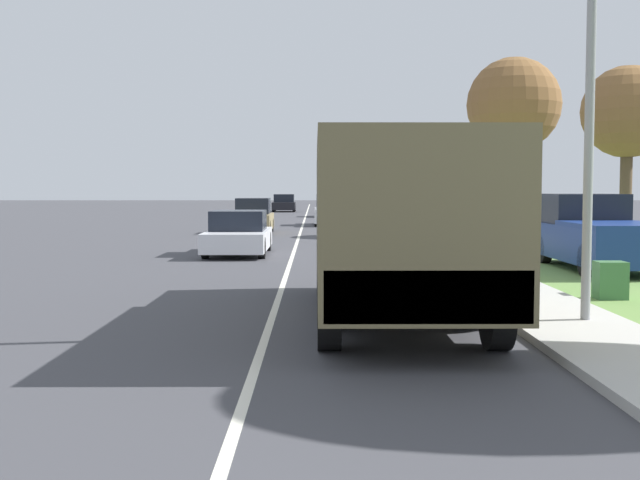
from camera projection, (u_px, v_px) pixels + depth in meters
The scene contains 14 objects.
ground_plane at pixel (301, 230), 39.40m from camera, with size 180.00×180.00×0.00m, color #424247.
lane_centre_stripe at pixel (301, 230), 39.40m from camera, with size 0.12×120.00×0.00m.
sidewalk_right at pixel (392, 229), 39.42m from camera, with size 1.80×120.00×0.12m.
grass_strip_right at pixel (482, 230), 39.45m from camera, with size 7.00×120.00×0.02m.
military_truck at pixel (395, 219), 12.68m from camera, with size 2.46×7.89×2.81m.
car_nearest_ahead at pixel (238, 234), 25.04m from camera, with size 1.86×4.59×1.37m.
car_second_ahead at pixel (253, 218), 36.63m from camera, with size 1.70×3.95×1.60m.
car_third_ahead at pixel (331, 211), 44.30m from camera, with size 1.86×4.61×1.72m.
car_fourth_ahead at pixel (332, 207), 57.02m from camera, with size 1.81×4.15×1.52m.
car_farthest_ahead at pixel (284, 204), 68.84m from camera, with size 1.95×3.93×1.50m.
pickup_truck at pixel (597, 234), 20.56m from camera, with size 2.10×5.24×1.90m.
tree_mid_right at pixel (628, 113), 25.36m from camera, with size 2.91×2.91×5.93m.
tree_far_right at pixel (514, 105), 34.57m from camera, with size 4.05×4.05×7.68m.
utility_box at pixel (610, 280), 14.92m from camera, with size 0.55×0.45×0.70m.
Camera 1 is at (0.70, 0.65, 2.10)m, focal length 45.00 mm.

